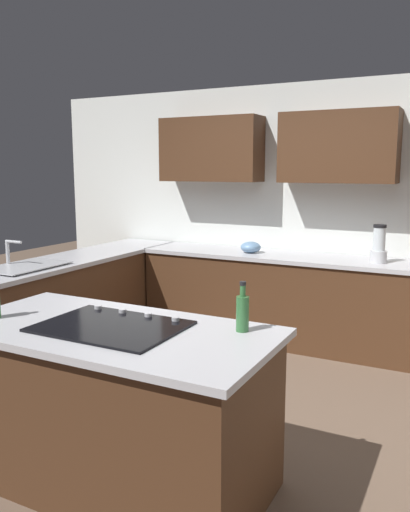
{
  "coord_description": "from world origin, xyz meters",
  "views": [
    {
      "loc": [
        -1.58,
        3.17,
        1.74
      ],
      "look_at": [
        0.5,
        -0.87,
        0.98
      ],
      "focal_mm": 36.48,
      "sensor_mm": 36.0,
      "label": 1
    }
  ],
  "objects_px": {
    "blender": "(379,246)",
    "cooktop": "(111,326)",
    "sink_unit": "(24,266)",
    "second_bottle": "(243,312)",
    "mixing_bowl": "(251,247)"
  },
  "relations": [
    {
      "from": "cooktop",
      "to": "blender",
      "type": "height_order",
      "value": "blender"
    },
    {
      "from": "mixing_bowl",
      "to": "cooktop",
      "type": "bearing_deg",
      "value": 96.18
    },
    {
      "from": "mixing_bowl",
      "to": "sink_unit",
      "type": "bearing_deg",
      "value": 49.19
    },
    {
      "from": "sink_unit",
      "to": "second_bottle",
      "type": "height_order",
      "value": "second_bottle"
    },
    {
      "from": "cooktop",
      "to": "blender",
      "type": "relative_size",
      "value": 2.19
    },
    {
      "from": "sink_unit",
      "to": "cooktop",
      "type": "xyz_separation_m",
      "value": [
        -1.72,
        1.03,
        -0.01
      ]
    },
    {
      "from": "cooktop",
      "to": "mixing_bowl",
      "type": "distance_m",
      "value": 2.7
    },
    {
      "from": "mixing_bowl",
      "to": "second_bottle",
      "type": "bearing_deg",
      "value": 111.31
    },
    {
      "from": "blender",
      "to": "mixing_bowl",
      "type": "distance_m",
      "value": 1.25
    },
    {
      "from": "cooktop",
      "to": "mixing_bowl",
      "type": "height_order",
      "value": "mixing_bowl"
    },
    {
      "from": "blender",
      "to": "cooktop",
      "type": "bearing_deg",
      "value": 70.38
    },
    {
      "from": "sink_unit",
      "to": "second_bottle",
      "type": "bearing_deg",
      "value": 161.96
    },
    {
      "from": "blender",
      "to": "second_bottle",
      "type": "distance_m",
      "value": 2.45
    },
    {
      "from": "sink_unit",
      "to": "second_bottle",
      "type": "xyz_separation_m",
      "value": [
        -2.38,
        0.77,
        0.09
      ]
    },
    {
      "from": "second_bottle",
      "to": "mixing_bowl",
      "type": "bearing_deg",
      "value": -68.69
    }
  ]
}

